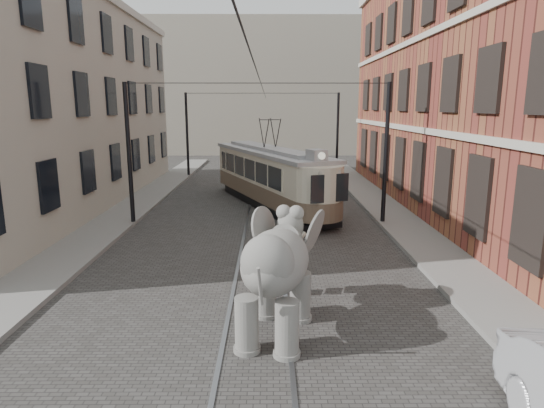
{
  "coord_description": "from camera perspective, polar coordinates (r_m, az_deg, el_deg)",
  "views": [
    {
      "loc": [
        0.28,
        -13.35,
        4.99
      ],
      "look_at": [
        0.37,
        0.36,
        2.1
      ],
      "focal_mm": 30.41,
      "sensor_mm": 36.0,
      "label": 1
    }
  ],
  "objects": [
    {
      "name": "ground",
      "position": [
        14.26,
        -1.48,
        -8.59
      ],
      "size": [
        120.0,
        120.0,
        0.0
      ],
      "primitive_type": "plane",
      "color": "#3E3B39"
    },
    {
      "name": "tram_rails",
      "position": [
        14.25,
        -1.48,
        -8.55
      ],
      "size": [
        1.54,
        80.0,
        0.02
      ],
      "primitive_type": null,
      "color": "slate",
      "rests_on": "ground"
    },
    {
      "name": "sidewalk_right",
      "position": [
        15.33,
        21.77,
        -7.68
      ],
      "size": [
        2.0,
        60.0,
        0.15
      ],
      "primitive_type": "cube",
      "color": "slate",
      "rests_on": "ground"
    },
    {
      "name": "sidewalk_left",
      "position": [
        15.76,
        -26.06,
        -7.53
      ],
      "size": [
        2.0,
        60.0,
        0.15
      ],
      "primitive_type": "cube",
      "color": "slate",
      "rests_on": "ground"
    },
    {
      "name": "brick_building",
      "position": [
        24.81,
        25.96,
        13.08
      ],
      "size": [
        8.0,
        26.0,
        12.0
      ],
      "primitive_type": "cube",
      "color": "maroon",
      "rests_on": "ground"
    },
    {
      "name": "stucco_building",
      "position": [
        25.93,
        -26.65,
        10.69
      ],
      "size": [
        7.0,
        24.0,
        10.0
      ],
      "primitive_type": "cube",
      "color": "#9F9784",
      "rests_on": "ground"
    },
    {
      "name": "distant_block",
      "position": [
        53.39,
        -0.69,
        14.07
      ],
      "size": [
        28.0,
        10.0,
        14.0
      ],
      "primitive_type": "cube",
      "color": "#9F9784",
      "rests_on": "ground"
    },
    {
      "name": "catenary",
      "position": [
        18.46,
        -1.86,
        5.71
      ],
      "size": [
        11.0,
        30.2,
        6.0
      ],
      "primitive_type": null,
      "color": "black",
      "rests_on": "ground"
    },
    {
      "name": "tram",
      "position": [
        23.39,
        -0.27,
        5.08
      ],
      "size": [
        6.38,
        11.17,
        4.42
      ],
      "primitive_type": null,
      "rotation": [
        0.0,
        0.0,
        0.39
      ],
      "color": "#BFB49A",
      "rests_on": "ground"
    },
    {
      "name": "elephant",
      "position": [
        10.18,
        0.43,
        -9.21
      ],
      "size": [
        3.3,
        4.75,
        2.65
      ],
      "primitive_type": null,
      "rotation": [
        0.0,
        0.0,
        -0.23
      ],
      "color": "slate",
      "rests_on": "ground"
    }
  ]
}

